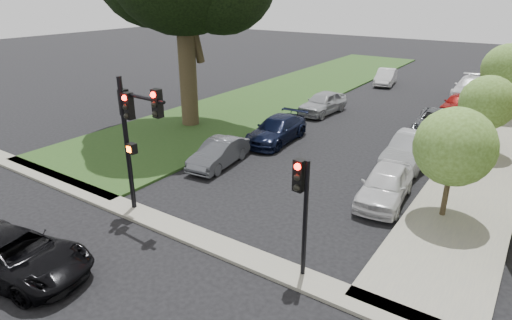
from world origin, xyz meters
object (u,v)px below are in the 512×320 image
Objects in this scene: car_parked_2 at (436,122)px; car_parked_4 at (470,87)px; car_parked_3 at (457,103)px; car_parked_9 at (386,77)px; small_tree_c at (508,69)px; small_tree_a at (454,147)px; car_parked_0 at (385,184)px; traffic_signal_main at (133,123)px; small_tree_b at (488,103)px; car_cross_near at (15,255)px; car_parked_5 at (219,153)px; car_parked_6 at (277,130)px; traffic_signal_secondary at (302,197)px; car_parked_7 at (323,103)px; car_parked_1 at (411,150)px.

car_parked_4 is at bearing 85.03° from car_parked_2.
car_parked_9 is at bearing 144.63° from car_parked_3.
small_tree_a is at bearing -90.00° from small_tree_c.
car_parked_3 is 0.71× the size of car_parked_4.
car_parked_0 is 23.40m from car_parked_9.
small_tree_b is at bearing 55.79° from traffic_signal_main.
car_cross_near is 10.04m from car_parked_5.
car_parked_6 is 18.48m from car_parked_9.
car_parked_3 is at bearing 56.85° from car_parked_6.
traffic_signal_main is at bearing 179.66° from traffic_signal_secondary.
traffic_signal_main is 0.97× the size of car_parked_4.
car_parked_3 is (7.04, 22.05, -2.93)m from traffic_signal_main.
car_parked_9 is at bearing 87.05° from car_parked_6.
car_parked_7 is (-0.01, 11.27, 0.11)m from car_parked_5.
car_parked_5 is (-10.08, -16.98, -2.56)m from small_tree_c.
car_parked_7 is (-7.45, 0.22, 0.06)m from car_parked_2.
car_parked_7 is (-10.09, 2.45, -1.95)m from small_tree_b.
car_parked_0 is (-2.26, -7.98, -1.98)m from small_tree_b.
car_cross_near is at bearing -113.29° from car_parked_1.
small_tree_b reaches higher than car_parked_7.
car_parked_9 is (-0.06, 28.33, -2.88)m from traffic_signal_main.
car_parked_9 is at bearing 113.43° from small_tree_a.
car_parked_2 is 1.31× the size of car_parked_3.
traffic_signal_main reaches higher than car_parked_9.
small_tree_c reaches higher than small_tree_a.
small_tree_c is at bearing 60.93° from car_parked_2.
car_parked_5 is at bearing 95.26° from traffic_signal_main.
car_parked_6 is at bearing -114.02° from car_parked_3.
small_tree_b is 17.09m from traffic_signal_main.
traffic_signal_secondary reaches higher than car_parked_7.
car_parked_2 reaches higher than car_parked_5.
car_cross_near is at bearing -131.97° from small_tree_a.
car_parked_0 is at bearing -46.16° from car_cross_near.
car_parked_5 is at bearing -9.60° from car_cross_near.
car_parked_6 is (-0.03, 9.85, -2.88)m from traffic_signal_main.
car_parked_6 is at bearing -156.13° from small_tree_b.
traffic_signal_main reaches higher than car_parked_0.
small_tree_c is at bearing 82.98° from traffic_signal_secondary.
small_tree_c is 1.15× the size of car_parked_9.
car_parked_3 reaches higher than car_parked_5.
car_parked_2 is 9.53m from car_parked_6.
traffic_signal_secondary is (-2.75, -6.09, -0.21)m from small_tree_a.
traffic_signal_secondary is at bearing -58.27° from car_parked_6.
car_parked_7 is at bearing 83.42° from car_parked_5.
car_parked_3 is at bearing 92.16° from car_parked_1.
car_parked_2 is (-0.14, 5.77, -0.08)m from car_parked_1.
small_tree_b is 10.71m from car_parked_6.
car_parked_2 is 1.12× the size of car_parked_7.
car_parked_3 is 18.37m from car_parked_5.
car_parked_0 is (0.49, 6.18, -1.87)m from traffic_signal_secondary.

